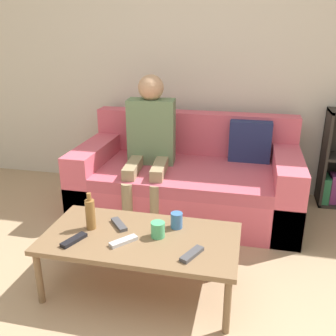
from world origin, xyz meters
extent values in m
cube|color=beige|center=(0.00, 2.38, 1.30)|extent=(12.00, 0.06, 2.60)
cube|color=#DB5B70|center=(-0.07, 1.76, 0.16)|extent=(1.86, 0.98, 0.32)
cube|color=#C95467|center=(-0.07, 1.67, 0.37)|extent=(1.42, 0.80, 0.10)
cube|color=#DB5B70|center=(-0.07, 2.16, 0.61)|extent=(1.86, 0.18, 0.39)
cube|color=#DB5B70|center=(-0.89, 1.76, 0.29)|extent=(0.22, 0.98, 0.58)
cube|color=#DB5B70|center=(0.75, 1.76, 0.29)|extent=(0.22, 0.98, 0.58)
cube|color=navy|center=(0.44, 2.01, 0.60)|extent=(0.36, 0.12, 0.36)
cube|color=#332D28|center=(1.10, 2.20, 0.44)|extent=(0.02, 0.28, 0.87)
cube|color=#2D7A4C|center=(1.15, 2.20, 0.14)|extent=(0.06, 0.23, 0.24)
cube|color=#993D84|center=(1.22, 2.18, 0.16)|extent=(0.06, 0.16, 0.27)
cylinder|color=brown|center=(-0.70, 0.38, 0.17)|extent=(0.04, 0.04, 0.34)
cylinder|color=brown|center=(0.39, 0.38, 0.17)|extent=(0.04, 0.04, 0.34)
cylinder|color=brown|center=(-0.70, 0.89, 0.17)|extent=(0.04, 0.04, 0.34)
cylinder|color=brown|center=(0.39, 0.89, 0.17)|extent=(0.04, 0.04, 0.34)
cube|color=brown|center=(-0.16, 0.64, 0.35)|extent=(1.16, 0.59, 0.03)
cylinder|color=#9E8966|center=(-0.45, 1.27, 0.21)|extent=(0.10, 0.10, 0.42)
cylinder|color=#9E8966|center=(-0.24, 1.29, 0.21)|extent=(0.10, 0.10, 0.42)
cube|color=#9E8966|center=(-0.48, 1.53, 0.47)|extent=(0.14, 0.45, 0.09)
cube|color=#9E8966|center=(-0.26, 1.55, 0.47)|extent=(0.14, 0.45, 0.09)
cube|color=#66845B|center=(-0.39, 1.80, 0.70)|extent=(0.41, 0.24, 0.55)
sphere|color=tan|center=(-0.39, 1.80, 1.07)|extent=(0.21, 0.21, 0.21)
cylinder|color=#3D70B2|center=(0.03, 0.79, 0.42)|extent=(0.07, 0.07, 0.10)
cylinder|color=#4CB77A|center=(-0.05, 0.65, 0.42)|extent=(0.08, 0.08, 0.09)
cube|color=#47474C|center=(-0.32, 0.73, 0.38)|extent=(0.15, 0.16, 0.02)
cube|color=#B7B7BC|center=(-0.23, 0.54, 0.38)|extent=(0.15, 0.16, 0.02)
cube|color=black|center=(-0.51, 0.49, 0.38)|extent=(0.11, 0.18, 0.02)
cube|color=#47474C|center=(0.18, 0.50, 0.38)|extent=(0.12, 0.17, 0.02)
cylinder|color=olive|center=(-0.48, 0.66, 0.46)|extent=(0.06, 0.06, 0.19)
cylinder|color=olive|center=(-0.48, 0.66, 0.58)|extent=(0.03, 0.03, 0.05)
camera|label=1|loc=(0.43, -1.22, 1.52)|focal=40.00mm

